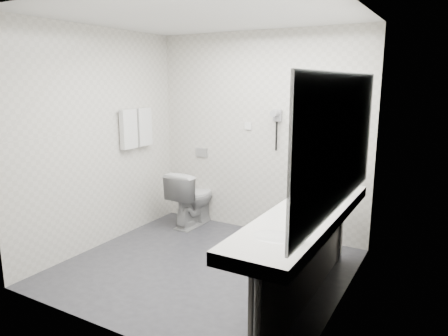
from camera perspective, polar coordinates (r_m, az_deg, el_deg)
The scene contains 29 objects.
floor at distance 4.44m, azimuth -2.72°, elevation -13.54°, with size 2.80×2.80×0.00m, color #2D2D33.
ceiling at distance 4.04m, azimuth -3.09°, elevation 20.35°, with size 2.80×2.80×0.00m, color silver.
wall_back at distance 5.19m, azimuth 4.88°, elevation 4.64°, with size 2.80×2.80×0.00m, color beige.
wall_front at distance 3.06m, azimuth -16.10°, elevation -0.96°, with size 2.80×2.80×0.00m, color beige.
wall_left at distance 4.95m, azimuth -16.73°, elevation 3.81°, with size 2.60×2.60×0.00m, color beige.
wall_right at distance 3.52m, azimuth 16.71°, elevation 0.64°, with size 2.60×2.60×0.00m, color beige.
vanity_counter at distance 3.51m, azimuth 11.12°, elevation -6.68°, with size 0.55×2.20×0.10m, color silver.
vanity_panel at distance 3.66m, azimuth 11.22°, elevation -13.04°, with size 0.03×2.15×0.75m, color gray.
vanity_post_near at distance 2.80m, azimuth 4.50°, elevation -21.30°, with size 0.06×0.06×0.75m, color silver.
vanity_post_far at distance 4.59m, azimuth 15.80°, elevation -8.04°, with size 0.06×0.06×0.75m, color silver.
mirror at distance 3.30m, azimuth 15.86°, elevation 3.48°, with size 0.02×2.20×1.05m, color #B2BCC6.
basin_near at distance 2.93m, azimuth 6.97°, elevation -9.68°, with size 0.40×0.31×0.05m, color silver.
basin_far at distance 4.10m, azimuth 14.08°, elevation -3.59°, with size 0.40×0.31×0.05m, color silver.
faucet_near at distance 2.83m, azimuth 10.70°, elevation -8.62°, with size 0.04×0.04×0.15m, color silver.
faucet_far at distance 4.03m, azimuth 16.80°, elevation -2.69°, with size 0.04×0.04×0.15m, color silver.
soap_bottle_a at distance 3.53m, azimuth 10.72°, elevation -4.84°, with size 0.05×0.05×0.10m, color silver.
glass_left at distance 3.66m, azimuth 13.81°, elevation -4.38°, with size 0.06×0.06×0.10m, color silver.
toilet at distance 5.55m, azimuth -4.38°, elevation -4.12°, with size 0.42×0.74×0.75m, color silver.
flush_plate at distance 5.63m, azimuth -3.11°, elevation 2.15°, with size 0.18×0.02×0.12m, color #B2B5BA.
pedal_bin at distance 5.18m, azimuth 6.67°, elevation -8.26°, with size 0.17×0.17×0.24m, color #B2B5BA.
bin_lid at distance 5.14m, azimuth 6.70°, elevation -6.91°, with size 0.17×0.17×0.01m, color #B2B5BA.
towel_rail at distance 5.27m, azimuth -12.20°, elevation 7.81°, with size 0.02×0.02×0.62m, color silver.
towel_near at distance 5.18m, azimuth -13.04°, elevation 5.26°, with size 0.07×0.24×0.48m, color silver.
towel_far at distance 5.39m, azimuth -11.02°, elevation 5.60°, with size 0.07×0.24×0.48m, color silver.
dryer_cradle at distance 5.03m, azimuth 7.39°, elevation 7.22°, with size 0.10×0.04×0.14m, color gray.
dryer_barrel at distance 4.97m, azimuth 7.09°, elevation 7.51°, with size 0.08×0.08×0.14m, color gray.
dryer_cord at distance 5.05m, azimuth 7.25°, elevation 4.38°, with size 0.02×0.02×0.35m, color black.
switch_plate_a at distance 5.23m, azimuth 3.35°, elevation 5.82°, with size 0.09×0.02×0.09m, color silver.
switch_plate_b at distance 4.96m, azimuth 10.64°, elevation 5.30°, with size 0.09×0.02×0.09m, color silver.
Camera 1 is at (2.16, -3.37, 1.91)m, focal length 33.10 mm.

